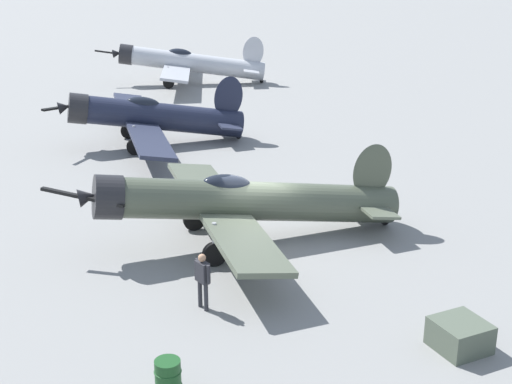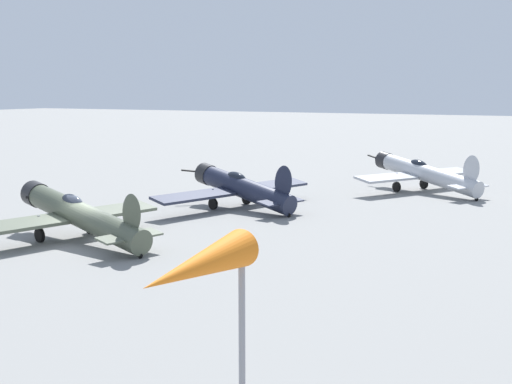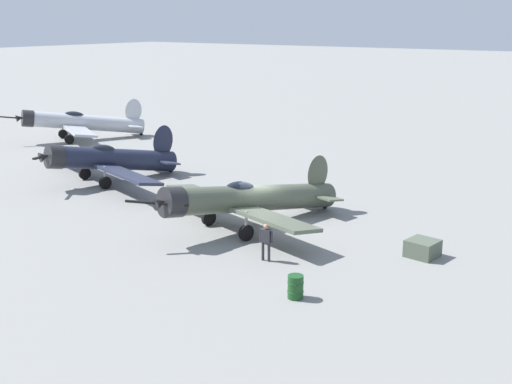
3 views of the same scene
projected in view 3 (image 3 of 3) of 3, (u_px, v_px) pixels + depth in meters
ground_plane at (256, 226)px, 34.20m from camera, size 400.00×400.00×0.00m
airplane_foreground at (248, 199)px, 33.50m from camera, size 10.64×11.79×3.23m
airplane_mid_apron at (109, 159)px, 43.01m from camera, size 13.36×10.10×3.45m
airplane_far_line at (80, 122)px, 57.85m from camera, size 11.19×11.04×3.46m
ground_crew_mechanic at (266, 239)px, 28.99m from camera, size 0.66×0.27×1.70m
equipment_crate at (423, 248)px, 29.68m from camera, size 1.43×1.41×0.77m
fuel_drum at (295, 287)px, 25.23m from camera, size 0.64×0.64×0.92m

